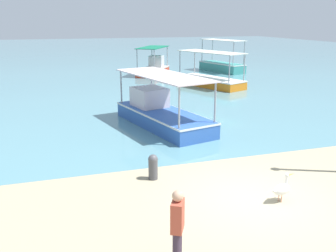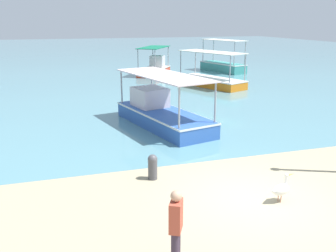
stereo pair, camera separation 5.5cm
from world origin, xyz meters
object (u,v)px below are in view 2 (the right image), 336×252
at_px(fishing_boat_outer, 155,68).
at_px(mooring_bollard, 153,166).
at_px(fishing_boat_center, 211,80).
at_px(pelican, 281,189).
at_px(fishing_boat_far_right, 161,112).
at_px(fishing_boat_near_right, 223,65).
at_px(fisherman_standing, 176,228).

distance_m(fishing_boat_outer, mooring_bollard, 23.05).
distance_m(fishing_boat_center, pelican, 18.35).
height_order(fishing_boat_far_right, pelican, fishing_boat_far_right).
bearing_deg(fishing_boat_far_right, fishing_boat_center, 54.61).
relative_size(fishing_boat_outer, fishing_boat_center, 0.85).
distance_m(fishing_boat_outer, pelican, 24.92).
xyz_separation_m(fishing_boat_near_right, pelican, (-9.86, -24.66, -0.22)).
bearing_deg(pelican, fishing_boat_far_right, 96.63).
bearing_deg(fishing_boat_outer, fisherman_standing, -104.32).
bearing_deg(mooring_bollard, pelican, -40.30).
height_order(fishing_boat_far_right, mooring_bollard, fishing_boat_far_right).
bearing_deg(fishing_boat_far_right, fishing_boat_near_right, 56.42).
xyz_separation_m(fishing_boat_outer, fishing_boat_far_right, (-4.13, -16.37, 0.04)).
height_order(fishing_boat_center, fisherman_standing, fishing_boat_center).
height_order(fishing_boat_outer, pelican, fishing_boat_outer).
distance_m(pelican, mooring_bollard, 3.85).
distance_m(fishing_boat_center, fishing_boat_near_right, 8.38).
bearing_deg(fishing_boat_far_right, mooring_bollard, -108.59).
bearing_deg(fisherman_standing, mooring_bollard, 81.06).
relative_size(fishing_boat_center, mooring_bollard, 7.25).
distance_m(fishing_boat_far_right, mooring_bollard, 6.18).
height_order(fishing_boat_outer, mooring_bollard, fishing_boat_outer).
xyz_separation_m(fishing_boat_center, pelican, (-5.52, -17.49, -0.12)).
height_order(pelican, fisherman_standing, fisherman_standing).
height_order(fishing_boat_outer, fishing_boat_far_right, fishing_boat_outer).
bearing_deg(mooring_bollard, fishing_boat_near_right, 60.00).
bearing_deg(fisherman_standing, fishing_boat_outer, 75.68).
relative_size(fishing_boat_center, fishing_boat_near_right, 1.11).
xyz_separation_m(fishing_boat_center, fishing_boat_near_right, (4.33, 7.17, 0.09)).
relative_size(fishing_boat_center, pelican, 7.26).
relative_size(fishing_boat_center, fisherman_standing, 3.44).
relative_size(fishing_boat_center, fishing_boat_far_right, 0.93).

